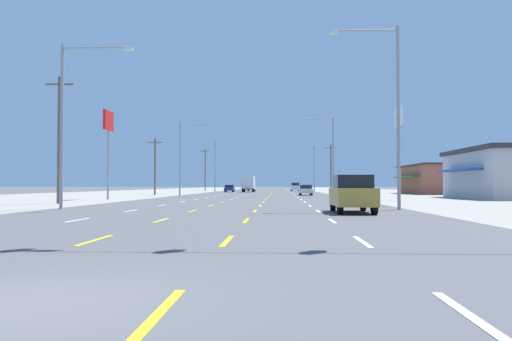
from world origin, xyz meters
name	(u,v)px	position (x,y,z in m)	size (l,w,h in m)	color
ground_plane	(258,195)	(0.00, 66.00, 0.00)	(572.00, 572.00, 0.00)	#4C4C4F
lot_apron_left	(87,195)	(-24.75, 66.00, 0.00)	(28.00, 440.00, 0.01)	gray
lot_apron_right	(434,195)	(24.75, 66.00, 0.00)	(28.00, 440.00, 0.01)	gray
lane_markings	(265,192)	(0.00, 104.50, 0.01)	(10.64, 227.60, 0.01)	white
signal_span_wire	(168,41)	(-0.02, 7.89, 5.55)	(26.43, 0.52, 9.29)	brown
suv_far_right_nearest	(352,193)	(6.96, 20.81, 1.03)	(1.98, 4.90, 1.98)	#B28C33
sedan_far_right_near	(306,190)	(6.78, 65.50, 0.76)	(1.80, 4.50, 1.46)	silver
sedan_far_left_mid	(229,188)	(-6.98, 95.52, 0.76)	(1.80, 4.50, 1.46)	navy
box_truck_inner_left_midfar	(248,183)	(-3.27, 97.62, 1.84)	(2.40, 7.20, 3.23)	silver
sedan_inner_left_far	(252,188)	(-3.61, 115.68, 0.76)	(1.80, 4.50, 1.46)	silver
suv_far_right_farther	(295,187)	(6.84, 115.96, 1.03)	(1.98, 4.90, 1.98)	white
storefront_right_row_1	(506,173)	(27.54, 49.68, 2.73)	(10.49, 15.38, 5.41)	#B2B2B7
storefront_right_row_2	(451,179)	(31.03, 77.88, 2.39)	(14.91, 17.97, 4.75)	#A35642
pole_sign_left_row_1	(108,130)	(-14.20, 44.22, 7.00)	(0.24, 2.56, 8.96)	gray
pole_sign_right_row_1	(398,128)	(14.23, 41.65, 6.80)	(0.24, 2.53, 8.74)	gray
streetlight_left_row_0	(69,113)	(-9.70, 24.03, 5.86)	(4.44, 0.26, 10.10)	gray
streetlight_right_row_0	(392,104)	(9.77, 24.03, 6.25)	(4.13, 0.26, 10.93)	gray
streetlight_left_row_1	(184,153)	(-9.57, 60.68, 5.74)	(5.11, 0.26, 9.72)	gray
streetlight_right_row_1	(330,150)	(9.74, 60.68, 5.99)	(4.22, 0.26, 10.39)	gray
streetlight_left_row_2	(217,162)	(-9.82, 97.33, 6.06)	(3.74, 0.26, 10.65)	gray
streetlight_right_row_2	(311,165)	(9.58, 97.33, 5.52)	(4.95, 0.26, 9.33)	gray
utility_pole_left_row_0	(59,137)	(-14.12, 32.59, 5.17)	(2.20, 0.26, 9.95)	brown
utility_pole_left_row_1	(155,165)	(-14.91, 66.35, 4.30)	(2.20, 0.26, 8.22)	brown
utility_pole_right_row_2	(331,168)	(12.86, 90.75, 4.75)	(2.20, 0.26, 9.10)	brown
utility_pole_left_row_3	(205,169)	(-14.91, 115.88, 5.30)	(2.20, 0.26, 10.21)	brown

